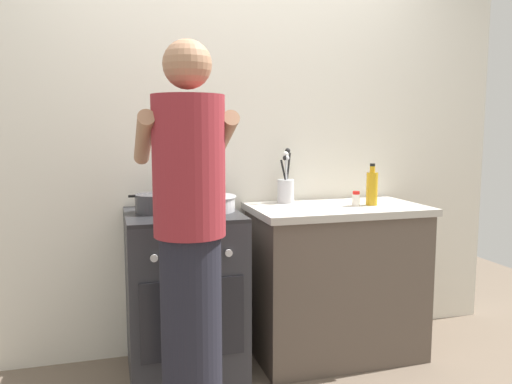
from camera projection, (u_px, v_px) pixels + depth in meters
ground at (253, 376)px, 2.77m from camera, size 6.00×6.00×0.00m
back_wall at (262, 144)px, 3.15m from camera, size 3.20×0.10×2.50m
countertop at (335, 280)px, 3.01m from camera, size 1.00×0.60×0.90m
stove_range at (184, 294)px, 2.76m from camera, size 0.60×0.62×0.90m
pot at (155, 204)px, 2.69m from camera, size 0.28×0.21×0.10m
mixing_bowl at (208, 203)px, 2.74m from camera, size 0.31×0.31×0.09m
utensil_crock at (286, 187)px, 3.06m from camera, size 0.10×0.10×0.33m
spice_bottle at (356, 199)px, 2.92m from camera, size 0.04×0.04×0.09m
oil_bottle at (372, 188)px, 2.95m from camera, size 0.07×0.07×0.24m
person at (190, 244)px, 2.13m from camera, size 0.41×0.50×1.70m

